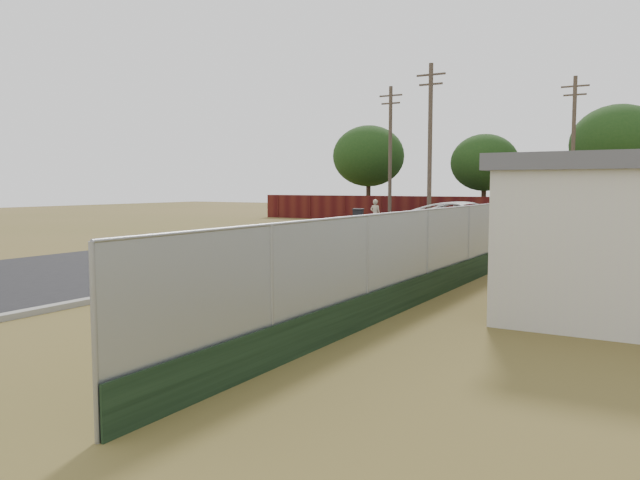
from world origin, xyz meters
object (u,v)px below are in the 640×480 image
Objects in this scene: trash_bin at (358,217)px; fire_hydrant at (157,333)px; mailbox at (358,232)px; pedestrian at (375,214)px; pickup_truck at (467,221)px.

fire_hydrant is at bearing -68.55° from trash_bin.
mailbox is 1.03× the size of trash_bin.
pedestrian is (-5.56, 13.15, -0.01)m from mailbox.
pickup_truck reaches higher than mailbox.
fire_hydrant is 30.88m from trash_bin.
pedestrian is at bearing -45.70° from trash_bin.
pickup_truck reaches higher than pedestrian.
mailbox is 0.64× the size of pedestrian.
mailbox is 8.83m from pickup_truck.
pickup_truck is 5.96× the size of trash_bin.
trash_bin is at bearing -45.84° from pedestrian.
mailbox is at bearing -175.68° from pickup_truck.
pickup_truck reaches higher than trash_bin.
mailbox is 0.17× the size of pickup_truck.
pickup_truck is 8.14m from pedestrian.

